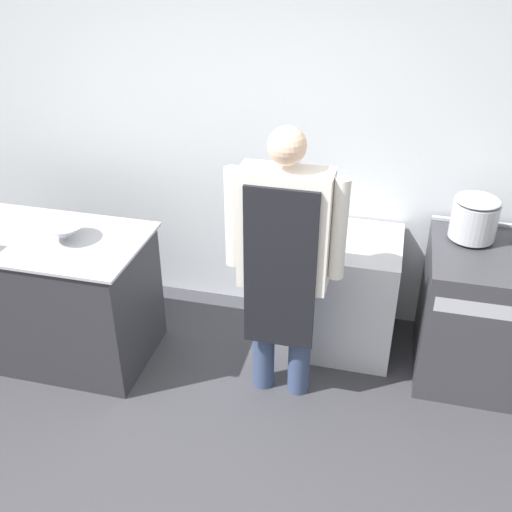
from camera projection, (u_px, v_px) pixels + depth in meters
wall_back at (271, 138)px, 4.14m from camera, size 8.00×0.05×2.70m
prep_counter at (51, 295)px, 4.06m from camera, size 1.38×0.76×0.91m
stove at (490, 315)px, 3.87m from camera, size 0.85×0.80×0.93m
fridge_unit at (354, 294)px, 4.16m from camera, size 0.58×0.67×0.83m
person_cook at (284, 253)px, 3.44m from camera, size 0.70×0.24×1.77m
mixing_bowl at (64, 232)px, 3.77m from camera, size 0.28×0.28×0.11m
stock_pot at (475, 217)px, 3.72m from camera, size 0.29×0.29×0.28m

